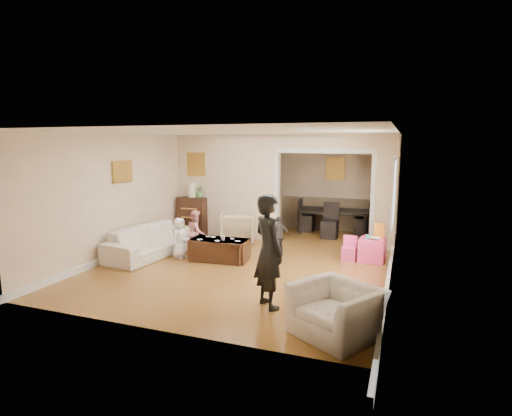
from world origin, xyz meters
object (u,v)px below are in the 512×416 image
at_px(coffee_table, 220,250).
at_px(child_kneel_a, 180,238).
at_px(armchair_back, 237,228).
at_px(play_table, 372,250).
at_px(table_lamp, 192,190).
at_px(dresser, 193,216).
at_px(cyan_cup, 367,237).
at_px(adult_person, 269,251).
at_px(coffee_cup, 223,238).
at_px(dining_table, 334,221).
at_px(sofa, 152,241).
at_px(armchair_front, 336,311).
at_px(child_toddler, 279,236).
at_px(child_kneel_b, 196,232).

distance_m(coffee_table, child_kneel_a, 0.89).
bearing_deg(armchair_back, play_table, 150.76).
distance_m(table_lamp, child_kneel_a, 2.33).
height_order(dresser, cyan_cup, dresser).
height_order(coffee_table, adult_person, adult_person).
bearing_deg(coffee_cup, dining_table, 64.28).
bearing_deg(coffee_table, adult_person, -48.83).
distance_m(sofa, armchair_front, 4.90).
height_order(dining_table, child_kneel_a, child_kneel_a).
xyz_separation_m(sofa, coffee_cup, (1.60, 0.14, 0.17)).
height_order(armchair_front, child_kneel_a, child_kneel_a).
relative_size(sofa, adult_person, 1.30).
bearing_deg(child_toddler, armchair_front, 71.91).
relative_size(dining_table, child_toddler, 2.15).
xyz_separation_m(dresser, play_table, (4.61, -0.90, -0.26)).
bearing_deg(play_table, dining_table, 116.19).
relative_size(coffee_cup, child_toddler, 0.12).
bearing_deg(coffee_cup, dresser, 132.03).
relative_size(play_table, cyan_cup, 6.18).
xyz_separation_m(child_kneel_b, child_toddler, (1.75, 0.45, -0.05)).
bearing_deg(table_lamp, armchair_back, -15.23).
bearing_deg(dresser, play_table, -11.00).
height_order(dresser, dining_table, dresser).
xyz_separation_m(armchair_front, dresser, (-4.45, 4.44, 0.18)).
distance_m(play_table, child_kneel_a, 3.98).
bearing_deg(dresser, coffee_table, -48.90).
relative_size(coffee_table, coffee_cup, 11.83).
relative_size(dining_table, child_kneel_b, 1.91).
xyz_separation_m(table_lamp, play_table, (4.61, -0.90, -0.95)).
height_order(armchair_back, armchair_front, armchair_back).
xyz_separation_m(table_lamp, coffee_cup, (1.76, -1.95, -0.70)).
xyz_separation_m(sofa, child_toddler, (2.55, 0.94, 0.11)).
relative_size(sofa, child_kneel_b, 2.28).
bearing_deg(coffee_cup, armchair_front, -42.77).
bearing_deg(cyan_cup, coffee_table, -161.62).
xyz_separation_m(armchair_back, child_kneel_b, (-0.47, -1.21, 0.11)).
bearing_deg(child_toddler, play_table, 141.43).
relative_size(dresser, play_table, 2.03).
bearing_deg(armchair_front, sofa, -178.00).
xyz_separation_m(table_lamp, child_kneel_a, (0.81, -2.05, -0.75)).
height_order(table_lamp, child_kneel_b, table_lamp).
xyz_separation_m(armchair_back, child_kneel_a, (-0.62, -1.66, 0.06)).
bearing_deg(child_kneel_b, sofa, 95.56).
bearing_deg(armchair_back, child_toddler, 129.20).
relative_size(armchair_front, coffee_table, 0.84).
relative_size(sofa, table_lamp, 6.06).
bearing_deg(table_lamp, coffee_cup, -47.97).
height_order(sofa, child_kneel_a, child_kneel_a).
distance_m(armchair_back, child_kneel_b, 1.30).
bearing_deg(armchair_back, adult_person, 99.14).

